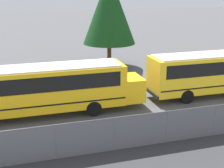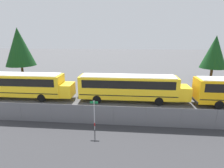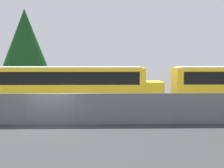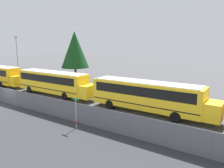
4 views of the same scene
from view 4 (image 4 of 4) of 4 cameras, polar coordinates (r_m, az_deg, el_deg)
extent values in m
plane|color=#4C4C4F|center=(29.60, -24.95, -4.78)|extent=(200.00, 200.00, 0.00)
cube|color=#9EA0A5|center=(29.38, -25.09, -3.02)|extent=(112.71, 0.03, 1.87)
cube|color=slate|center=(29.38, -25.11, -3.02)|extent=(112.71, 0.01, 1.87)
cylinder|color=slate|center=(29.20, -25.23, -1.23)|extent=(112.71, 0.05, 0.05)
cylinder|color=slate|center=(30.69, -26.53, -2.59)|extent=(0.07, 0.07, 1.87)
cylinder|color=slate|center=(28.10, -23.51, -3.48)|extent=(0.07, 0.07, 1.87)
cylinder|color=slate|center=(25.62, -19.87, -4.52)|extent=(0.07, 0.07, 1.87)
cylinder|color=slate|center=(23.27, -15.47, -5.76)|extent=(0.07, 0.07, 1.87)
cylinder|color=slate|center=(21.11, -10.10, -7.22)|extent=(0.07, 0.07, 1.87)
cylinder|color=slate|center=(19.18, -3.53, -8.91)|extent=(0.07, 0.07, 1.87)
cylinder|color=slate|center=(17.57, 4.45, -10.78)|extent=(0.07, 0.07, 1.87)
cylinder|color=slate|center=(16.37, 13.92, -12.72)|extent=(0.07, 0.07, 1.87)
cylinder|color=slate|center=(15.69, 24.71, -14.47)|extent=(0.07, 0.07, 1.87)
cube|color=yellow|center=(38.69, -23.31, 0.80)|extent=(1.46, 2.32, 1.65)
cylinder|color=black|center=(41.98, -24.13, 0.30)|extent=(1.05, 0.28, 1.05)
cylinder|color=black|center=(40.87, -26.85, -0.17)|extent=(1.05, 0.28, 1.05)
cube|color=yellow|center=(32.45, -15.37, 0.55)|extent=(12.18, 2.53, 2.75)
cube|color=black|center=(32.36, -15.42, 1.61)|extent=(11.21, 2.57, 0.99)
cube|color=black|center=(32.59, -15.31, -0.78)|extent=(11.94, 2.56, 0.10)
cube|color=yellow|center=(27.75, -6.19, -1.94)|extent=(1.46, 2.32, 1.65)
cube|color=black|center=(37.52, -21.34, -0.39)|extent=(0.12, 2.53, 0.24)
cube|color=silver|center=(32.24, -15.50, 3.05)|extent=(11.57, 2.27, 0.10)
cylinder|color=black|center=(30.76, -9.07, -2.35)|extent=(1.05, 0.28, 1.05)
cylinder|color=black|center=(29.20, -12.17, -3.15)|extent=(1.05, 0.28, 1.05)
cylinder|color=black|center=(36.30, -17.74, -0.75)|extent=(1.05, 0.28, 1.05)
cylinder|color=black|center=(34.99, -20.69, -1.34)|extent=(1.05, 0.28, 1.05)
cube|color=yellow|center=(23.52, 8.61, -2.90)|extent=(12.18, 2.53, 2.75)
cube|color=black|center=(23.38, 8.65, -1.45)|extent=(11.21, 2.57, 0.99)
cube|color=black|center=(23.70, 8.55, -4.71)|extent=(11.94, 2.56, 0.10)
cube|color=yellow|center=(21.67, 25.07, -6.46)|extent=(1.46, 2.32, 1.65)
cube|color=black|center=(26.98, -3.27, -3.73)|extent=(0.12, 2.53, 0.24)
cube|color=silver|center=(23.23, 8.70, 0.53)|extent=(11.57, 2.27, 0.10)
cylinder|color=black|center=(23.60, 18.07, -6.72)|extent=(1.05, 0.28, 1.05)
cylinder|color=black|center=(21.52, 16.29, -8.29)|extent=(1.05, 0.28, 1.05)
cylinder|color=black|center=(26.60, 2.29, -4.26)|extent=(1.05, 0.28, 1.05)
cylinder|color=black|center=(24.77, -0.56, -5.37)|extent=(1.05, 0.28, 1.05)
cylinder|color=#B7B7BC|center=(19.28, -9.39, -7.52)|extent=(0.08, 0.08, 2.77)
cylinder|color=red|center=(19.55, -9.32, -9.85)|extent=(0.09, 0.09, 0.30)
cube|color=#147238|center=(18.93, -9.50, -3.96)|extent=(0.70, 0.02, 0.20)
cylinder|color=gray|center=(49.89, -23.48, 6.12)|extent=(0.16, 0.16, 8.46)
cube|color=#47474C|center=(49.81, -23.86, 11.14)|extent=(0.60, 0.24, 0.20)
cylinder|color=#51381E|center=(44.57, -9.50, 2.60)|extent=(0.44, 0.44, 2.55)
cone|color=#144219|center=(44.18, -9.69, 8.85)|extent=(5.51, 5.51, 7.16)
camera|label=1|loc=(39.94, -55.98, 7.47)|focal=50.00mm
camera|label=2|loc=(10.12, -60.40, 9.76)|focal=28.00mm
camera|label=3|loc=(22.38, -65.88, -4.53)|focal=50.00mm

